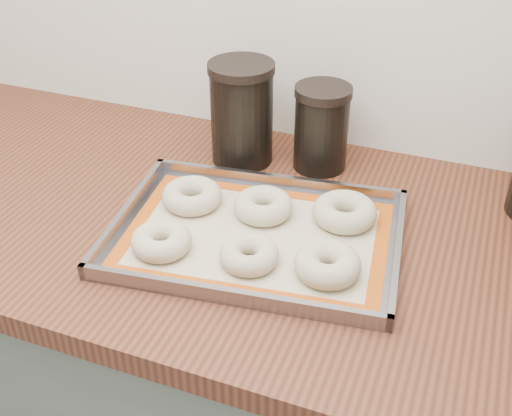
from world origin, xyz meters
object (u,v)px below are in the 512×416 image
at_px(baking_tray, 256,235).
at_px(bagel_back_mid, 263,206).
at_px(bagel_front_right, 328,264).
at_px(bagel_back_right, 345,212).
at_px(bagel_front_left, 161,241).
at_px(bagel_front_mid, 249,255).
at_px(canister_mid, 321,128).
at_px(canister_left, 242,113).
at_px(bagel_back_left, 192,196).

distance_m(baking_tray, bagel_back_mid, 0.07).
height_order(bagel_front_right, bagel_back_right, bagel_front_right).
bearing_deg(bagel_back_right, bagel_front_left, -144.03).
bearing_deg(bagel_front_mid, bagel_front_left, -172.87).
relative_size(baking_tray, canister_mid, 3.06).
bearing_deg(baking_tray, bagel_front_left, -145.35).
relative_size(bagel_front_right, canister_left, 0.51).
relative_size(bagel_back_left, bagel_back_right, 0.97).
distance_m(bagel_front_right, canister_mid, 0.34).
distance_m(bagel_front_left, canister_mid, 0.39).
height_order(bagel_back_mid, bagel_back_right, bagel_back_right).
height_order(baking_tray, bagel_front_mid, bagel_front_mid).
bearing_deg(bagel_front_right, bagel_back_right, 94.45).
distance_m(bagel_front_left, bagel_back_right, 0.31).
distance_m(bagel_back_right, canister_left, 0.29).
bearing_deg(bagel_front_right, bagel_back_left, 159.74).
distance_m(bagel_front_mid, canister_left, 0.34).
bearing_deg(bagel_back_left, bagel_front_right, -20.26).
bearing_deg(canister_left, bagel_front_right, -48.64).
xyz_separation_m(bagel_front_right, bagel_back_mid, (-0.14, 0.11, -0.00)).
height_order(bagel_front_right, bagel_back_left, bagel_front_right).
distance_m(bagel_front_mid, bagel_back_right, 0.19).
distance_m(baking_tray, bagel_back_right, 0.15).
bearing_deg(bagel_back_right, canister_mid, 118.69).
xyz_separation_m(bagel_front_right, canister_left, (-0.25, 0.29, 0.08)).
height_order(bagel_back_mid, canister_left, canister_left).
bearing_deg(bagel_back_right, bagel_front_mid, -123.44).
bearing_deg(canister_mid, bagel_back_left, -127.72).
xyz_separation_m(bagel_back_mid, bagel_back_right, (0.13, 0.03, 0.00)).
relative_size(bagel_back_left, canister_left, 0.53).
relative_size(canister_left, canister_mid, 1.21).
bearing_deg(canister_mid, canister_left, -169.14).
height_order(bagel_front_mid, bagel_back_mid, bagel_back_mid).
relative_size(baking_tray, bagel_front_left, 5.22).
relative_size(bagel_back_left, canister_mid, 0.64).
xyz_separation_m(bagel_back_right, canister_mid, (-0.09, 0.17, 0.06)).
distance_m(bagel_front_left, bagel_front_mid, 0.14).
relative_size(baking_tray, bagel_front_mid, 5.45).
distance_m(bagel_front_right, bagel_back_left, 0.29).
bearing_deg(canister_mid, bagel_front_right, -71.66).
xyz_separation_m(bagel_back_right, canister_left, (-0.24, 0.14, 0.08)).
xyz_separation_m(bagel_front_left, bagel_back_left, (-0.01, 0.13, -0.00)).
bearing_deg(canister_left, bagel_back_right, -30.48).
distance_m(bagel_back_mid, canister_left, 0.22).
bearing_deg(bagel_back_mid, bagel_front_right, -38.25).
distance_m(baking_tray, canister_left, 0.28).
relative_size(bagel_front_left, bagel_back_left, 0.92).
xyz_separation_m(baking_tray, bagel_front_right, (0.13, -0.05, 0.02)).
bearing_deg(bagel_back_left, bagel_front_mid, -37.52).
height_order(bagel_back_right, canister_mid, canister_mid).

